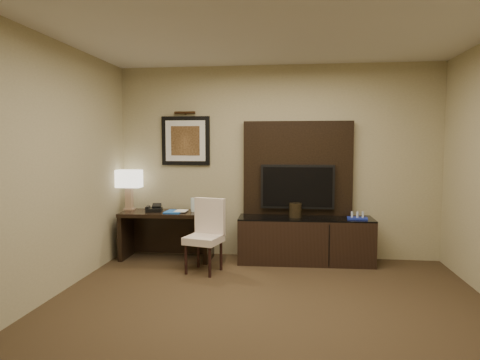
% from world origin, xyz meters
% --- Properties ---
extents(floor, '(4.50, 5.00, 0.01)m').
position_xyz_m(floor, '(0.00, 0.00, -0.01)').
color(floor, '#362718').
rests_on(floor, ground).
extents(ceiling, '(4.50, 5.00, 0.01)m').
position_xyz_m(ceiling, '(0.00, 0.00, 2.70)').
color(ceiling, silver).
rests_on(ceiling, wall_back).
extents(wall_back, '(4.50, 0.01, 2.70)m').
position_xyz_m(wall_back, '(0.00, 2.50, 1.35)').
color(wall_back, tan).
rests_on(wall_back, floor).
extents(wall_front, '(4.50, 0.01, 2.70)m').
position_xyz_m(wall_front, '(0.00, -2.50, 1.35)').
color(wall_front, tan).
rests_on(wall_front, floor).
extents(wall_left, '(0.01, 5.00, 2.70)m').
position_xyz_m(wall_left, '(-2.25, 0.00, 1.35)').
color(wall_left, tan).
rests_on(wall_left, floor).
extents(desk, '(1.27, 0.59, 0.67)m').
position_xyz_m(desk, '(-1.50, 2.15, 0.33)').
color(desk, black).
rests_on(desk, floor).
extents(credenza, '(1.81, 0.55, 0.62)m').
position_xyz_m(credenza, '(0.41, 2.20, 0.31)').
color(credenza, black).
rests_on(credenza, floor).
extents(tv_wall_panel, '(1.50, 0.12, 1.30)m').
position_xyz_m(tv_wall_panel, '(0.30, 2.44, 1.27)').
color(tv_wall_panel, black).
rests_on(tv_wall_panel, wall_back).
extents(tv, '(1.00, 0.08, 0.60)m').
position_xyz_m(tv, '(0.30, 2.34, 1.02)').
color(tv, black).
rests_on(tv, tv_wall_panel).
extents(artwork, '(0.70, 0.04, 0.70)m').
position_xyz_m(artwork, '(-1.30, 2.48, 1.65)').
color(artwork, black).
rests_on(artwork, wall_back).
extents(picture_light, '(0.04, 0.04, 0.30)m').
position_xyz_m(picture_light, '(-1.30, 2.44, 2.05)').
color(picture_light, '#402614').
rests_on(picture_light, wall_back).
extents(desk_chair, '(0.52, 0.56, 0.85)m').
position_xyz_m(desk_chair, '(-0.86, 1.60, 0.43)').
color(desk_chair, beige).
rests_on(desk_chair, floor).
extents(table_lamp, '(0.39, 0.30, 0.57)m').
position_xyz_m(table_lamp, '(-2.08, 2.26, 0.95)').
color(table_lamp, tan).
rests_on(table_lamp, desk).
extents(desk_phone, '(0.24, 0.23, 0.11)m').
position_xyz_m(desk_phone, '(-1.67, 2.13, 0.72)').
color(desk_phone, black).
rests_on(desk_phone, desk).
extents(blue_folder, '(0.23, 0.30, 0.02)m').
position_xyz_m(blue_folder, '(-1.38, 2.10, 0.68)').
color(blue_folder, blue).
rests_on(blue_folder, desk).
extents(book, '(0.17, 0.03, 0.23)m').
position_xyz_m(book, '(-1.38, 2.14, 0.78)').
color(book, '#C2B998').
rests_on(book, desk).
extents(water_bottle, '(0.07, 0.07, 0.19)m').
position_xyz_m(water_bottle, '(-1.14, 2.21, 0.76)').
color(water_bottle, white).
rests_on(water_bottle, desk).
extents(ice_bucket, '(0.18, 0.18, 0.19)m').
position_xyz_m(ice_bucket, '(0.27, 2.20, 0.72)').
color(ice_bucket, black).
rests_on(ice_bucket, credenza).
extents(minibar_tray, '(0.27, 0.18, 0.09)m').
position_xyz_m(minibar_tray, '(1.09, 2.16, 0.67)').
color(minibar_tray, '#17299B').
rests_on(minibar_tray, credenza).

